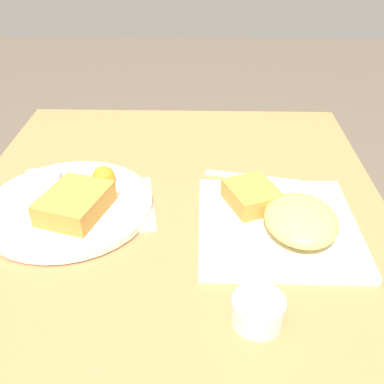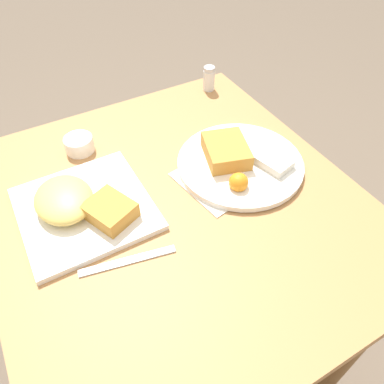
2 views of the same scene
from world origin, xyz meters
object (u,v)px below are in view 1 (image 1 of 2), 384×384
sauce_ramekin (258,310)px  butter_knife (251,177)px  plate_square_near (282,219)px  plate_oval_far (69,203)px

sauce_ramekin → butter_knife: 0.37m
plate_square_near → sauce_ramekin: size_ratio=3.78×
plate_oval_far → butter_knife: plate_oval_far is taller
plate_square_near → plate_oval_far: size_ratio=0.89×
sauce_ramekin → butter_knife: bearing=-3.8°
sauce_ramekin → plate_square_near: bearing=-16.9°
plate_square_near → sauce_ramekin: (-0.20, 0.06, -0.00)m
sauce_ramekin → plate_oval_far: bearing=52.0°
plate_oval_far → butter_knife: 0.36m
plate_square_near → butter_knife: plate_square_near is taller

